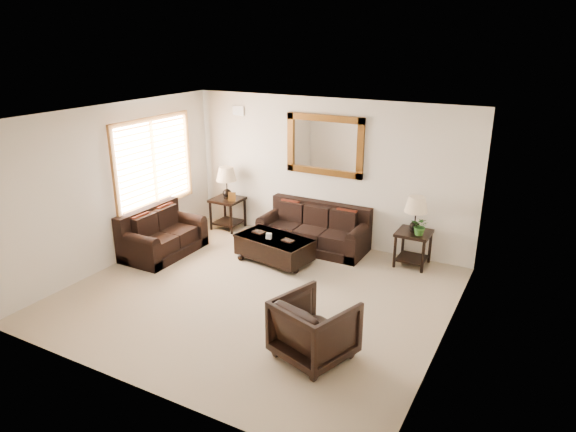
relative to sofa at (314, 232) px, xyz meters
The scene contains 11 objects.
room 2.36m from the sofa, 88.74° to the right, with size 5.51×5.01×2.71m.
window 3.17m from the sofa, 155.51° to the right, with size 0.07×1.96×1.66m.
mirror 1.60m from the sofa, 90.00° to the left, with size 1.50×0.06×1.10m.
air_vent 2.79m from the sofa, 168.66° to the left, with size 0.25×0.02×0.18m, color #999999.
sofa is the anchor object (origin of this frame).
loveseat 2.79m from the sofa, 145.69° to the right, with size 0.87×1.47×0.83m.
end_table_left 2.05m from the sofa, behind, with size 0.58×0.58×1.28m.
end_table_right 1.89m from the sofa, ahead, with size 0.56×0.56×1.22m.
coffee_table 0.97m from the sofa, 110.08° to the right, with size 1.41×0.92×0.55m.
armchair 3.48m from the sofa, 64.42° to the right, with size 0.83×0.78×0.86m, color black.
potted_plant 1.99m from the sofa, ahead, with size 0.29×0.32×0.25m, color #26551D.
Camera 1 is at (3.73, -5.91, 3.72)m, focal length 32.00 mm.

